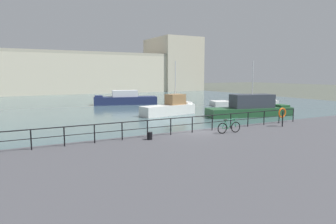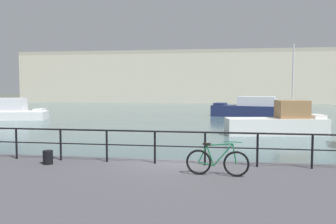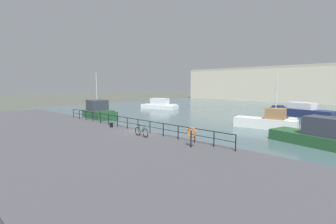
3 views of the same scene
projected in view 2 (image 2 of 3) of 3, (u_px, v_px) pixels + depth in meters
name	position (u px, v px, depth m)	size (l,w,h in m)	color
ground_plane	(173.00, 184.00, 12.36)	(240.00, 240.00, 0.00)	#4C5147
water_basin	(209.00, 114.00, 42.12)	(80.00, 60.00, 0.01)	#476066
harbor_building	(250.00, 76.00, 72.52)	(78.42, 16.15, 15.19)	beige
moored_small_launch	(6.00, 111.00, 35.53)	(8.23, 4.08, 2.15)	white
moored_blue_motorboat	(256.00, 109.00, 38.64)	(10.01, 4.85, 2.21)	navy
moored_cabin_cruiser	(280.00, 123.00, 24.71)	(7.06, 3.08, 6.24)	white
quay_railing	(107.00, 140.00, 11.82)	(22.78, 0.07, 1.08)	black
parked_bicycle	(217.00, 162.00, 10.02)	(1.77, 0.19, 0.98)	black
mooring_bollard	(48.00, 157.00, 11.51)	(0.32, 0.32, 0.44)	black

